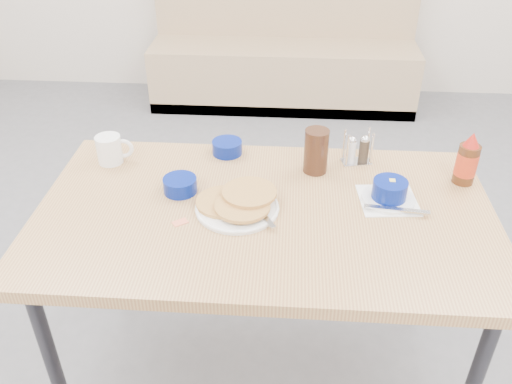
# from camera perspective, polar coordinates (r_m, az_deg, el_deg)

# --- Properties ---
(booth_bench) EXTENTS (1.90, 0.56, 1.22)m
(booth_bench) POSITION_cam_1_polar(r_m,az_deg,el_deg) (4.11, 2.94, 14.25)
(booth_bench) COLOR tan
(booth_bench) RESTS_ON ground
(dining_table) EXTENTS (1.40, 0.80, 0.76)m
(dining_table) POSITION_cam_1_polar(r_m,az_deg,el_deg) (1.69, 0.92, -3.59)
(dining_table) COLOR tan
(dining_table) RESTS_ON ground
(pancake_plate) EXTENTS (0.26, 0.25, 0.05)m
(pancake_plate) POSITION_cam_1_polar(r_m,az_deg,el_deg) (1.65, -1.92, -1.26)
(pancake_plate) COLOR white
(pancake_plate) RESTS_ON dining_table
(coffee_mug) EXTENTS (0.13, 0.09, 0.10)m
(coffee_mug) POSITION_cam_1_polar(r_m,az_deg,el_deg) (1.94, -15.07, 4.39)
(coffee_mug) COLOR white
(coffee_mug) RESTS_ON dining_table
(grits_setting) EXTENTS (0.21, 0.19, 0.07)m
(grits_setting) POSITION_cam_1_polar(r_m,az_deg,el_deg) (1.73, 13.86, -0.06)
(grits_setting) COLOR white
(grits_setting) RESTS_ON dining_table
(creamer_bowl) EXTENTS (0.11, 0.11, 0.05)m
(creamer_bowl) POSITION_cam_1_polar(r_m,az_deg,el_deg) (1.94, -3.06, 4.71)
(creamer_bowl) COLOR navy
(creamer_bowl) RESTS_ON dining_table
(butter_bowl) EXTENTS (0.11, 0.11, 0.05)m
(butter_bowl) POSITION_cam_1_polar(r_m,az_deg,el_deg) (1.74, -7.99, 0.72)
(butter_bowl) COLOR navy
(butter_bowl) RESTS_ON dining_table
(amber_tumbler) EXTENTS (0.09, 0.09, 0.15)m
(amber_tumbler) POSITION_cam_1_polar(r_m,az_deg,el_deg) (1.82, 6.34, 4.31)
(amber_tumbler) COLOR #341C10
(amber_tumbler) RESTS_ON dining_table
(condiment_caddy) EXTENTS (0.11, 0.08, 0.12)m
(condiment_caddy) POSITION_cam_1_polar(r_m,az_deg,el_deg) (1.90, 10.61, 4.20)
(condiment_caddy) COLOR silver
(condiment_caddy) RESTS_ON dining_table
(syrup_bottle) EXTENTS (0.07, 0.07, 0.18)m
(syrup_bottle) POSITION_cam_1_polar(r_m,az_deg,el_deg) (1.87, 21.33, 3.03)
(syrup_bottle) COLOR #47230F
(syrup_bottle) RESTS_ON dining_table
(sugar_wrapper) EXTENTS (0.05, 0.05, 0.00)m
(sugar_wrapper) POSITION_cam_1_polar(r_m,az_deg,el_deg) (1.62, -7.99, -3.18)
(sugar_wrapper) COLOR #F57551
(sugar_wrapper) RESTS_ON dining_table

